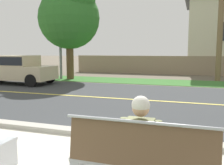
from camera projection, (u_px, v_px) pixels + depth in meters
ground_plane at (143, 93)px, 10.65m from camera, size 140.00×140.00×0.00m
curb_edge at (91, 133)px, 5.32m from camera, size 44.00×0.30×0.11m
street_asphalt at (135, 100)px, 9.24m from camera, size 52.00×8.00×0.01m
road_centre_line at (135, 100)px, 9.24m from camera, size 48.00×0.14×0.01m
far_verge_grass at (157, 82)px, 14.51m from camera, size 48.00×2.80×0.02m
bench_right at (142, 162)px, 3.04m from camera, size 1.82×0.48×1.01m
seated_person_olive at (142, 139)px, 3.18m from camera, size 0.52×0.68×1.25m
car_beige_near at (15, 68)px, 13.64m from camera, size 4.30×1.86×1.54m
streetlamp at (61, 13)px, 15.67m from camera, size 0.24×2.10×7.21m
shade_tree_far_left at (70, 14)px, 15.36m from camera, size 3.78×3.78×6.23m
garden_wall at (156, 65)px, 19.45m from camera, size 13.00×0.36×1.40m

